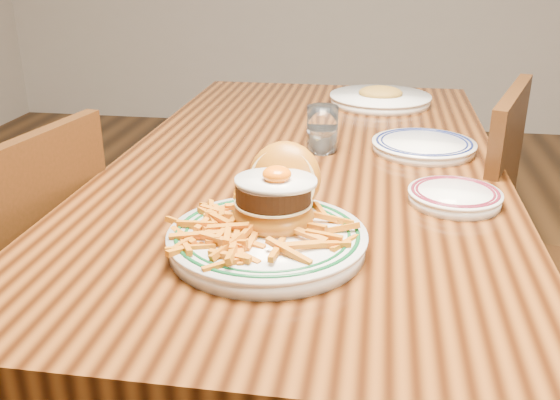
% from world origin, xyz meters
% --- Properties ---
extents(table, '(0.85, 1.60, 0.75)m').
position_xyz_m(table, '(0.00, 0.00, 0.66)').
color(table, black).
rests_on(table, floor).
extents(chair_left, '(0.47, 0.47, 0.88)m').
position_xyz_m(chair_left, '(-0.58, -0.32, 0.47)').
color(chair_left, '#3B1D0C').
rests_on(chair_left, floor).
extents(chair_right, '(0.53, 0.53, 0.90)m').
position_xyz_m(chair_right, '(0.56, 0.08, 0.48)').
color(chair_right, '#3B1D0C').
rests_on(chair_right, floor).
extents(main_plate, '(0.31, 0.33, 0.15)m').
position_xyz_m(main_plate, '(-0.01, -0.44, 0.79)').
color(main_plate, white).
rests_on(main_plate, table).
extents(side_plate, '(0.17, 0.17, 0.03)m').
position_xyz_m(side_plate, '(0.30, -0.22, 0.77)').
color(side_plate, white).
rests_on(side_plate, table).
extents(rear_plate, '(0.24, 0.24, 0.03)m').
position_xyz_m(rear_plate, '(0.26, 0.09, 0.76)').
color(rear_plate, white).
rests_on(rear_plate, table).
extents(water_glass, '(0.07, 0.07, 0.11)m').
position_xyz_m(water_glass, '(0.02, 0.06, 0.80)').
color(water_glass, white).
rests_on(water_glass, table).
extents(far_plate, '(0.30, 0.30, 0.05)m').
position_xyz_m(far_plate, '(0.15, 0.55, 0.77)').
color(far_plate, white).
rests_on(far_plate, table).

